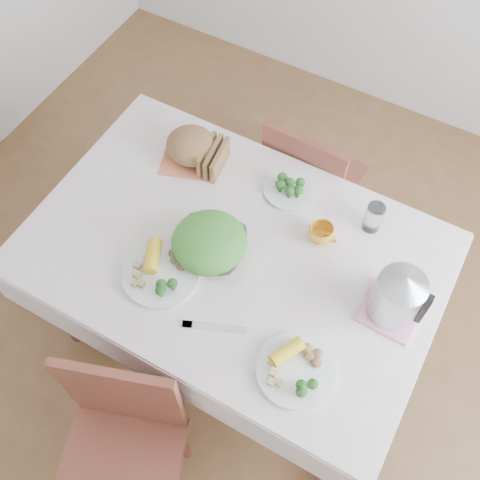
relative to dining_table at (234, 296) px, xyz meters
The scene contains 18 objects.
floor 0.38m from the dining_table, ahead, with size 3.60×3.60×0.00m, color brown.
dining_table is the anchor object (origin of this frame).
tablecloth 0.38m from the dining_table, ahead, with size 1.50×1.00×0.01m, color white.
chair_near 0.80m from the dining_table, 90.18° to the right, with size 0.42×0.42×0.92m, color brown.
chair_far 0.70m from the dining_table, 86.45° to the left, with size 0.39×0.39×0.87m, color brown.
salad_bowl 0.43m from the dining_table, 147.36° to the right, with size 0.26×0.26×0.06m, color white.
dinner_plate_left 0.48m from the dining_table, 128.16° to the right, with size 0.28×0.28×0.02m, color white.
dinner_plate_right 0.64m from the dining_table, 36.48° to the right, with size 0.26×0.26×0.02m, color white.
broccoli_plate 0.53m from the dining_table, 80.11° to the left, with size 0.20×0.20×0.02m, color beige.
napkin 0.61m from the dining_table, 139.68° to the left, with size 0.23×0.23×0.00m, color #E2734E.
bread_loaf 0.65m from the dining_table, 139.68° to the left, with size 0.21×0.19×0.12m, color brown.
fruit_bowl 0.62m from the dining_table, 133.46° to the left, with size 0.11×0.11×0.03m, color white.
yellow_mug 0.54m from the dining_table, 37.75° to the left, with size 0.09×0.09×0.07m, color #F9A927.
glass_tumbler 0.69m from the dining_table, 40.29° to the left, with size 0.07×0.07×0.13m, color white.
pink_tray 0.71m from the dining_table, ahead, with size 0.19×0.19×0.02m, color pink.
electric_kettle 0.78m from the dining_table, ahead, with size 0.16×0.16×0.23m, color #B2B5BA.
fork_left 0.44m from the dining_table, 139.86° to the right, with size 0.02×0.18×0.00m, color silver.
knife 0.50m from the dining_table, 72.03° to the right, with size 0.03×0.22×0.00m, color silver.
Camera 1 is at (0.53, -0.90, 2.53)m, focal length 42.00 mm.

